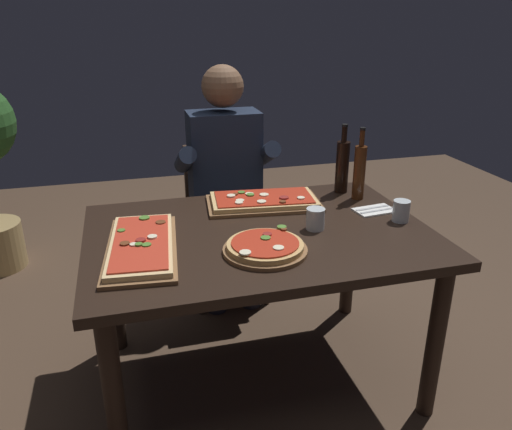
# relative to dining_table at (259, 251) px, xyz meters

# --- Properties ---
(ground_plane) EXTENTS (6.40, 6.40, 0.00)m
(ground_plane) POSITION_rel_dining_table_xyz_m (0.00, 0.00, -0.64)
(ground_plane) COLOR #4C3828
(dining_table) EXTENTS (1.40, 0.96, 0.74)m
(dining_table) POSITION_rel_dining_table_xyz_m (0.00, 0.00, 0.00)
(dining_table) COLOR black
(dining_table) RESTS_ON ground_plane
(pizza_rectangular_front) EXTENTS (0.55, 0.34, 0.05)m
(pizza_rectangular_front) POSITION_rel_dining_table_xyz_m (0.10, 0.28, 0.12)
(pizza_rectangular_front) COLOR brown
(pizza_rectangular_front) RESTS_ON dining_table
(pizza_rectangular_left) EXTENTS (0.31, 0.59, 0.05)m
(pizza_rectangular_left) POSITION_rel_dining_table_xyz_m (-0.48, -0.06, 0.12)
(pizza_rectangular_left) COLOR brown
(pizza_rectangular_left) RESTS_ON dining_table
(pizza_round_far) EXTENTS (0.32, 0.32, 0.05)m
(pizza_round_far) POSITION_rel_dining_table_xyz_m (-0.03, -0.20, 0.11)
(pizza_round_far) COLOR brown
(pizza_round_far) RESTS_ON dining_table
(wine_bottle_dark) EXTENTS (0.06, 0.06, 0.35)m
(wine_bottle_dark) POSITION_rel_dining_table_xyz_m (0.56, 0.25, 0.23)
(wine_bottle_dark) COLOR #47230F
(wine_bottle_dark) RESTS_ON dining_table
(oil_bottle_amber) EXTENTS (0.06, 0.06, 0.34)m
(oil_bottle_amber) POSITION_rel_dining_table_xyz_m (0.52, 0.36, 0.23)
(oil_bottle_amber) COLOR black
(oil_bottle_amber) RESTS_ON dining_table
(tumbler_near_camera) EXTENTS (0.08, 0.08, 0.09)m
(tumbler_near_camera) POSITION_rel_dining_table_xyz_m (0.23, -0.04, 0.13)
(tumbler_near_camera) COLOR silver
(tumbler_near_camera) RESTS_ON dining_table
(tumbler_far_side) EXTENTS (0.07, 0.07, 0.09)m
(tumbler_far_side) POSITION_rel_dining_table_xyz_m (0.61, -0.06, 0.14)
(tumbler_far_side) COLOR silver
(tumbler_far_side) RESTS_ON dining_table
(napkin_cutlery_set) EXTENTS (0.19, 0.13, 0.01)m
(napkin_cutlery_set) POSITION_rel_dining_table_xyz_m (0.56, 0.07, 0.10)
(napkin_cutlery_set) COLOR white
(napkin_cutlery_set) RESTS_ON dining_table
(diner_chair) EXTENTS (0.44, 0.44, 0.87)m
(diner_chair) POSITION_rel_dining_table_xyz_m (0.02, 0.86, -0.16)
(diner_chair) COLOR #3D2B1E
(diner_chair) RESTS_ON ground_plane
(seated_diner) EXTENTS (0.53, 0.41, 1.33)m
(seated_diner) POSITION_rel_dining_table_xyz_m (0.02, 0.74, 0.10)
(seated_diner) COLOR #23232D
(seated_diner) RESTS_ON ground_plane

